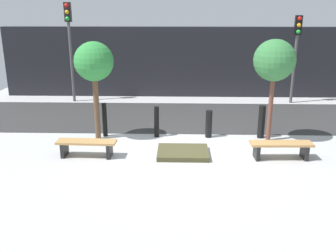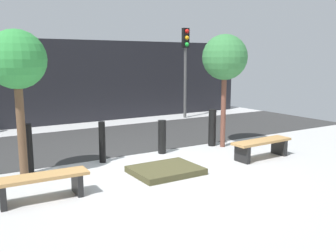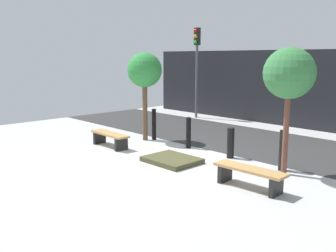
{
  "view_description": "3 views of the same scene",
  "coord_description": "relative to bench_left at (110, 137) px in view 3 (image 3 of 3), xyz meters",
  "views": [
    {
      "loc": [
        -0.13,
        -9.78,
        3.91
      ],
      "look_at": [
        -0.43,
        0.26,
        0.74
      ],
      "focal_mm": 40.0,
      "sensor_mm": 36.0,
      "label": 1
    },
    {
      "loc": [
        -4.03,
        -6.64,
        2.42
      ],
      "look_at": [
        0.19,
        0.17,
        0.98
      ],
      "focal_mm": 40.0,
      "sensor_mm": 36.0,
      "label": 2
    },
    {
      "loc": [
        7.11,
        -6.93,
        2.85
      ],
      "look_at": [
        -0.36,
        0.16,
        0.94
      ],
      "focal_mm": 40.0,
      "sensor_mm": 36.0,
      "label": 3
    }
  ],
  "objects": [
    {
      "name": "tree_behind_left_bench",
      "position": [
        0.0,
        1.48,
        2.04
      ],
      "size": [
        1.17,
        1.17,
        3.0
      ],
      "color": "brown",
      "rests_on": "ground"
    },
    {
      "name": "ground_plane",
      "position": [
        2.65,
        0.24,
        -0.32
      ],
      "size": [
        18.0,
        18.0,
        0.0
      ],
      "primitive_type": "plane",
      "color": "#B6B6B6"
    },
    {
      "name": "road_strip",
      "position": [
        2.65,
        4.03,
        -0.32
      ],
      "size": [
        18.0,
        4.11,
        0.01
      ],
      "primitive_type": "cube",
      "color": "#323232",
      "rests_on": "ground"
    },
    {
      "name": "bollard_center",
      "position": [
        3.47,
        1.73,
        0.11
      ],
      "size": [
        0.21,
        0.21,
        0.87
      ],
      "primitive_type": "cylinder",
      "color": "black",
      "rests_on": "ground"
    },
    {
      "name": "tree_behind_right_bench",
      "position": [
        5.29,
        1.48,
        2.11
      ],
      "size": [
        1.22,
        1.22,
        3.08
      ],
      "color": "brown",
      "rests_on": "ground"
    },
    {
      "name": "traffic_light_west",
      "position": [
        -2.08,
        6.38,
        2.52
      ],
      "size": [
        0.28,
        0.27,
        4.15
      ],
      "color": "#535353",
      "rests_on": "ground"
    },
    {
      "name": "bench_right",
      "position": [
        5.29,
        0.0,
        0.0
      ],
      "size": [
        1.68,
        0.5,
        0.46
      ],
      "rotation": [
        0.0,
        0.0,
        0.03
      ],
      "color": "black",
      "rests_on": "ground"
    },
    {
      "name": "building_facade",
      "position": [
        2.65,
        7.64,
        1.24
      ],
      "size": [
        16.2,
        0.5,
        3.13
      ],
      "primitive_type": "cube",
      "color": "black",
      "rests_on": "ground"
    },
    {
      "name": "bollard_far_left",
      "position": [
        0.18,
        1.73,
        0.22
      ],
      "size": [
        0.15,
        0.15,
        1.08
      ],
      "primitive_type": "cylinder",
      "color": "black",
      "rests_on": "ground"
    },
    {
      "name": "bollard_left",
      "position": [
        1.82,
        1.73,
        0.17
      ],
      "size": [
        0.15,
        0.15,
        0.98
      ],
      "primitive_type": "cylinder",
      "color": "black",
      "rests_on": "ground"
    },
    {
      "name": "bollard_right",
      "position": [
        5.11,
        1.73,
        0.2
      ],
      "size": [
        0.21,
        0.21,
        1.04
      ],
      "primitive_type": "cylinder",
      "color": "black",
      "rests_on": "ground"
    },
    {
      "name": "planter_bed",
      "position": [
        2.65,
        0.2,
        -0.26
      ],
      "size": [
        1.42,
        1.13,
        0.13
      ],
      "primitive_type": "cube",
      "color": "#464327",
      "rests_on": "ground"
    },
    {
      "name": "bench_left",
      "position": [
        0.0,
        0.0,
        0.0
      ],
      "size": [
        1.64,
        0.49,
        0.46
      ],
      "rotation": [
        0.0,
        0.0,
        -0.03
      ],
      "color": "black",
      "rests_on": "ground"
    }
  ]
}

